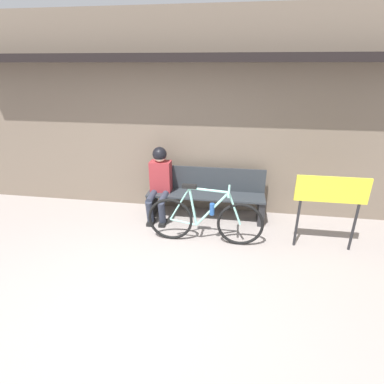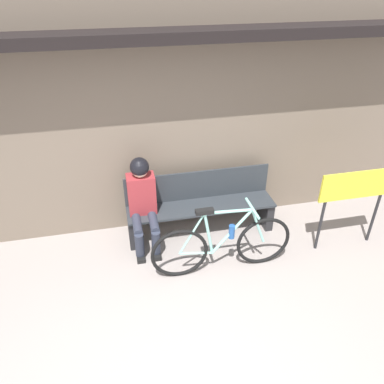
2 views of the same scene
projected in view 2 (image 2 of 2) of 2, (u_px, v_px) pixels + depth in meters
name	position (u px, v px, depth m)	size (l,w,h in m)	color
ground_plane	(192.00, 376.00, 3.33)	(24.00, 24.00, 0.00)	gray
storefront_wall	(148.00, 108.00, 4.45)	(12.00, 0.56, 3.20)	#756656
park_bench_near	(200.00, 205.00, 4.93)	(1.93, 0.42, 0.84)	#2D3338
bicycle	(223.00, 245.00, 4.30)	(1.67, 0.40, 0.89)	black
person_seated	(142.00, 198.00, 4.55)	(0.34, 0.60, 1.20)	#2D3342
signboard	(355.00, 191.00, 4.47)	(0.93, 0.04, 1.07)	#232326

